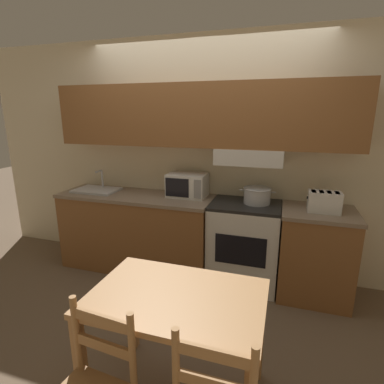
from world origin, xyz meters
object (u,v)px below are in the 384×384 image
cooking_pot (257,195)px  microwave (187,185)px  stove_range (244,244)px  toaster (324,202)px  sink_basin (97,190)px  dining_table (177,312)px

cooking_pot → microwave: microwave is taller
stove_range → cooking_pot: cooking_pot is taller
toaster → sink_basin: 2.44m
toaster → dining_table: 1.73m
microwave → cooking_pot: bearing=-3.3°
sink_basin → stove_range: bearing=0.5°
microwave → toaster: 1.37m
toaster → dining_table: size_ratio=0.29×
cooking_pot → sink_basin: size_ratio=0.72×
toaster → sink_basin: sink_basin is taller
sink_basin → dining_table: size_ratio=0.48×
stove_range → cooking_pot: (0.10, 0.05, 0.52)m
stove_range → microwave: microwave is taller
toaster → stove_range: bearing=176.5°
cooking_pot → microwave: size_ratio=0.86×
dining_table → toaster: bearing=57.4°
microwave → dining_table: (0.45, -1.56, -0.38)m
stove_range → sink_basin: bearing=-179.5°
sink_basin → dining_table: (1.53, -1.45, -0.28)m
stove_range → sink_basin: 1.79m
microwave → sink_basin: microwave is taller
dining_table → sink_basin: bearing=136.4°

